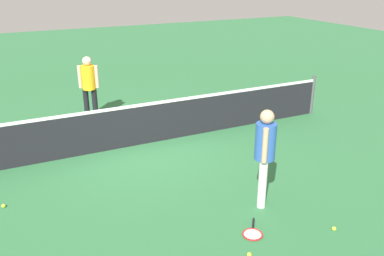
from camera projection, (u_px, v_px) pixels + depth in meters
ground_plane at (140, 144)px, 9.47m from camera, size 40.00×40.00×0.00m
court_net at (139, 124)px, 9.28m from camera, size 10.09×0.09×1.07m
player_near_side at (265, 150)px, 6.75m from camera, size 0.48×0.48×1.70m
player_far_side at (89, 83)px, 10.63m from camera, size 0.51×0.44×1.70m
tennis_racket_near_player at (253, 233)px, 6.29m from camera, size 0.48×0.57×0.03m
tennis_racket_far_player at (57, 137)px, 9.84m from camera, size 0.42×0.60×0.03m
tennis_ball_near_player at (334, 229)px, 6.36m from camera, size 0.07×0.07×0.07m
tennis_ball_baseline at (3, 206)px, 6.97m from camera, size 0.07×0.07×0.07m
tennis_ball_stray_left at (249, 255)px, 5.79m from camera, size 0.07×0.07×0.07m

